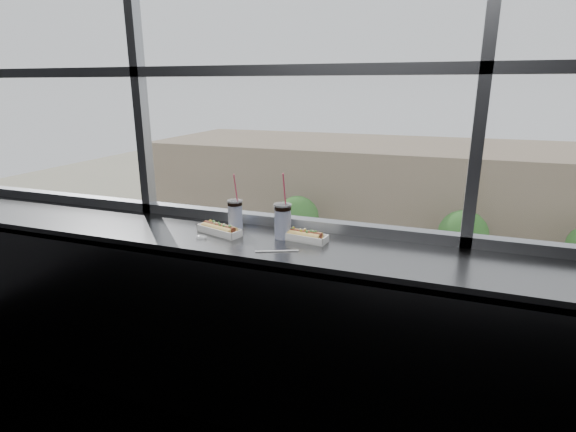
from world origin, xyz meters
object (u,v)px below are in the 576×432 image
(car_far_a, at_px, (257,264))
(pedestrian_b, at_px, (437,267))
(hotdog_tray_left, at_px, (219,229))
(wrapper, at_px, (201,237))
(car_near_d, at_px, (559,389))
(pedestrian_d, at_px, (551,281))
(car_near_c, at_px, (447,365))
(hotdog_tray_right, at_px, (303,235))
(tree_center, at_px, (463,234))
(pedestrian_a, at_px, (328,247))
(car_near_a, at_px, (129,303))
(pedestrian_c, at_px, (511,279))
(car_far_b, at_px, (472,295))
(soda_cup_left, at_px, (235,213))
(soda_cup_right, at_px, (283,219))
(loose_straw, at_px, (277,251))
(car_near_b, at_px, (264,332))
(tree_left, at_px, (297,217))

(car_far_a, height_order, pedestrian_b, pedestrian_b)
(hotdog_tray_left, bearing_deg, wrapper, -101.18)
(car_near_d, bearing_deg, hotdog_tray_left, 166.42)
(pedestrian_d, bearing_deg, car_near_c, 152.73)
(hotdog_tray_right, xyz_separation_m, tree_center, (1.98, 28.21, -8.70))
(pedestrian_a, bearing_deg, tree_center, 176.76)
(car_near_a, bearing_deg, hotdog_tray_right, -131.86)
(pedestrian_a, relative_size, pedestrian_c, 1.21)
(car_near_c, height_order, pedestrian_b, pedestrian_b)
(car_near_a, bearing_deg, car_near_c, -85.66)
(hotdog_tray_right, xyz_separation_m, car_near_d, (5.78, 16.21, -11.13))
(wrapper, bearing_deg, pedestrian_a, 103.30)
(car_far_b, height_order, pedestrian_b, pedestrian_b)
(car_near_a, xyz_separation_m, pedestrian_a, (8.18, 12.53, 0.02))
(soda_cup_left, height_order, wrapper, soda_cup_left)
(soda_cup_right, relative_size, car_near_a, 0.06)
(soda_cup_left, distance_m, loose_straw, 0.46)
(loose_straw, height_order, pedestrian_a, loose_straw)
(car_near_d, height_order, car_near_c, car_near_c)
(hotdog_tray_right, relative_size, soda_cup_left, 0.85)
(pedestrian_d, bearing_deg, soda_cup_left, 164.26)
(wrapper, bearing_deg, soda_cup_left, 62.75)
(car_near_b, relative_size, pedestrian_b, 2.40)
(loose_straw, relative_size, car_near_b, 0.04)
(pedestrian_d, bearing_deg, pedestrian_b, 91.80)
(soda_cup_left, bearing_deg, hotdog_tray_left, -116.06)
(pedestrian_b, bearing_deg, car_near_a, 124.76)
(soda_cup_left, distance_m, car_near_d, 20.62)
(car_near_a, bearing_deg, loose_straw, -132.36)
(loose_straw, distance_m, car_far_a, 29.06)
(soda_cup_right, height_order, tree_center, soda_cup_right)
(car_near_a, height_order, car_near_c, car_near_a)
(car_near_d, relative_size, car_near_a, 0.88)
(pedestrian_d, height_order, tree_center, tree_center)
(pedestrian_d, xyz_separation_m, tree_center, (-5.36, 0.60, 2.24))
(hotdog_tray_left, height_order, pedestrian_b, hotdog_tray_left)
(tree_center, bearing_deg, tree_left, -180.00)
(car_far_a, distance_m, pedestrian_d, 18.85)
(soda_cup_left, bearing_deg, car_near_a, 133.08)
(car_near_b, bearing_deg, car_near_c, -86.17)
(hotdog_tray_left, xyz_separation_m, car_near_b, (-6.81, 16.27, -11.15))
(soda_cup_right, relative_size, tree_left, 0.07)
(car_far_b, distance_m, car_near_c, 8.10)
(loose_straw, distance_m, pedestrian_b, 29.70)
(car_far_b, relative_size, pedestrian_d, 2.49)
(soda_cup_left, xyz_separation_m, pedestrian_d, (7.77, 27.56, -11.01))
(car_near_c, xyz_separation_m, pedestrian_a, (-8.83, 12.53, 0.06))
(pedestrian_b, relative_size, tree_center, 0.45)
(car_far_b, distance_m, pedestrian_d, 5.76)
(pedestrian_a, bearing_deg, hotdog_tray_left, 103.45)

